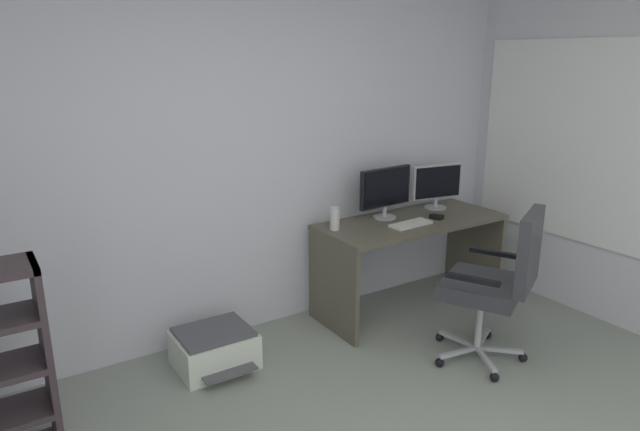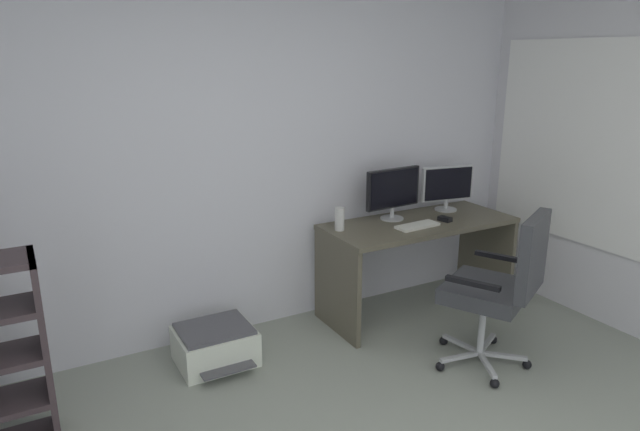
# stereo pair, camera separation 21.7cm
# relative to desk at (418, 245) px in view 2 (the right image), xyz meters

# --- Properties ---
(wall_back) EXTENTS (4.98, 0.10, 2.67)m
(wall_back) POSITION_rel_desk_xyz_m (-1.38, 0.43, 0.79)
(wall_back) COLOR silver
(wall_back) RESTS_ON ground
(window_pane) EXTENTS (0.01, 1.48, 1.43)m
(window_pane) POSITION_rel_desk_xyz_m (1.10, -0.52, 0.78)
(window_pane) COLOR white
(window_frame) EXTENTS (0.02, 1.56, 1.51)m
(window_frame) POSITION_rel_desk_xyz_m (1.10, -0.52, 0.78)
(window_frame) COLOR white
(desk) EXTENTS (1.50, 0.63, 0.74)m
(desk) POSITION_rel_desk_xyz_m (0.00, 0.00, 0.00)
(desk) COLOR brown
(desk) RESTS_ON ground
(monitor_main) EXTENTS (0.49, 0.18, 0.40)m
(monitor_main) POSITION_rel_desk_xyz_m (-0.15, 0.15, 0.42)
(monitor_main) COLOR #B2B5B7
(monitor_main) RESTS_ON desk
(monitor_secondary) EXTENTS (0.45, 0.18, 0.36)m
(monitor_secondary) POSITION_rel_desk_xyz_m (0.39, 0.15, 0.40)
(monitor_secondary) COLOR #B2B5B7
(monitor_secondary) RESTS_ON desk
(keyboard) EXTENTS (0.35, 0.15, 0.02)m
(keyboard) POSITION_rel_desk_xyz_m (-0.11, -0.11, 0.20)
(keyboard) COLOR silver
(keyboard) RESTS_ON desk
(computer_mouse) EXTENTS (0.08, 0.11, 0.03)m
(computer_mouse) POSITION_rel_desk_xyz_m (0.17, -0.09, 0.21)
(computer_mouse) COLOR black
(computer_mouse) RESTS_ON desk
(desktop_speaker) EXTENTS (0.07, 0.07, 0.17)m
(desktop_speaker) POSITION_rel_desk_xyz_m (-0.65, 0.10, 0.28)
(desktop_speaker) COLOR silver
(desktop_speaker) RESTS_ON desk
(office_chair) EXTENTS (0.68, 0.70, 1.05)m
(office_chair) POSITION_rel_desk_xyz_m (-0.08, -0.93, 0.05)
(office_chair) COLOR #B7BABC
(office_chair) RESTS_ON ground
(printer) EXTENTS (0.49, 0.50, 0.25)m
(printer) POSITION_rel_desk_xyz_m (-1.66, 0.01, -0.42)
(printer) COLOR silver
(printer) RESTS_ON ground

